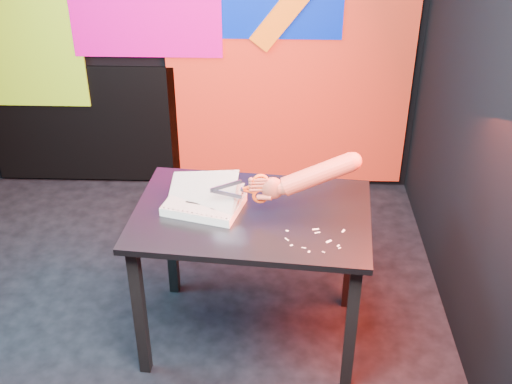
{
  "coord_description": "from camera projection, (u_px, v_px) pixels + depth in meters",
  "views": [
    {
      "loc": [
        0.57,
        -2.49,
        2.34
      ],
      "look_at": [
        0.49,
        -0.07,
        0.87
      ],
      "focal_mm": 45.0,
      "sensor_mm": 36.0,
      "label": 1
    }
  ],
  "objects": [
    {
      "name": "hand_forearm",
      "position": [
        310.0,
        176.0,
        2.8
      ],
      "size": [
        0.48,
        0.12,
        0.22
      ],
      "rotation": [
        0.0,
        0.0,
        0.1
      ],
      "color": "brown",
      "rests_on": "work_table"
    },
    {
      "name": "printout_stack",
      "position": [
        204.0,
        204.0,
        2.93
      ],
      "size": [
        0.39,
        0.33,
        0.18
      ],
      "rotation": [
        0.0,
        0.0,
        -0.27
      ],
      "color": "white",
      "rests_on": "work_table"
    },
    {
      "name": "paper_clippings",
      "position": [
        318.0,
        239.0,
        2.73
      ],
      "size": [
        0.26,
        0.18,
        0.0
      ],
      "color": "silver",
      "rests_on": "work_table"
    },
    {
      "name": "room",
      "position": [
        139.0,
        82.0,
        2.66
      ],
      "size": [
        3.01,
        3.01,
        2.71
      ],
      "color": "black",
      "rests_on": "ground"
    },
    {
      "name": "backdrop",
      "position": [
        197.0,
        56.0,
        4.11
      ],
      "size": [
        2.88,
        0.05,
        2.08
      ],
      "color": "red",
      "rests_on": "ground"
    },
    {
      "name": "work_table",
      "position": [
        252.0,
        231.0,
        2.97
      ],
      "size": [
        1.13,
        0.81,
        0.75
      ],
      "rotation": [
        0.0,
        0.0,
        -0.09
      ],
      "color": "black",
      "rests_on": "ground"
    },
    {
      "name": "scissors",
      "position": [
        256.0,
        189.0,
        2.82
      ],
      "size": [
        0.26,
        0.04,
        0.15
      ],
      "rotation": [
        0.0,
        0.0,
        0.1
      ],
      "color": "silver",
      "rests_on": "printout_stack"
    }
  ]
}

